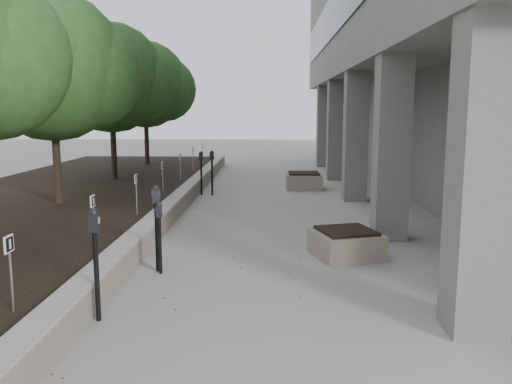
# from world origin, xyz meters

# --- Properties ---
(ground) EXTENTS (90.00, 90.00, 0.00)m
(ground) POSITION_xyz_m (0.00, 0.00, 0.00)
(ground) COLOR gray
(ground) RESTS_ON ground
(retaining_wall) EXTENTS (0.39, 26.00, 0.50)m
(retaining_wall) POSITION_xyz_m (-1.82, 9.00, 0.25)
(retaining_wall) COLOR gray
(retaining_wall) RESTS_ON ground
(planting_bed) EXTENTS (7.00, 26.00, 0.40)m
(planting_bed) POSITION_xyz_m (-5.50, 9.00, 0.20)
(planting_bed) COLOR black
(planting_bed) RESTS_ON ground
(crabapple_tree_3) EXTENTS (4.60, 4.00, 5.44)m
(crabapple_tree_3) POSITION_xyz_m (-4.80, 8.00, 3.12)
(crabapple_tree_3) COLOR #244B1C
(crabapple_tree_3) RESTS_ON planting_bed
(crabapple_tree_4) EXTENTS (4.60, 4.00, 5.44)m
(crabapple_tree_4) POSITION_xyz_m (-4.80, 13.00, 3.12)
(crabapple_tree_4) COLOR #244B1C
(crabapple_tree_4) RESTS_ON planting_bed
(crabapple_tree_5) EXTENTS (4.60, 4.00, 5.44)m
(crabapple_tree_5) POSITION_xyz_m (-4.80, 18.00, 3.12)
(crabapple_tree_5) COLOR #244B1C
(crabapple_tree_5) RESTS_ON planting_bed
(parking_sign_2) EXTENTS (0.04, 0.22, 0.96)m
(parking_sign_2) POSITION_xyz_m (-2.35, 0.50, 0.88)
(parking_sign_2) COLOR black
(parking_sign_2) RESTS_ON planting_bed
(parking_sign_3) EXTENTS (0.04, 0.22, 0.96)m
(parking_sign_3) POSITION_xyz_m (-2.35, 3.50, 0.88)
(parking_sign_3) COLOR black
(parking_sign_3) RESTS_ON planting_bed
(parking_sign_4) EXTENTS (0.04, 0.22, 0.96)m
(parking_sign_4) POSITION_xyz_m (-2.35, 6.50, 0.88)
(parking_sign_4) COLOR black
(parking_sign_4) RESTS_ON planting_bed
(parking_sign_5) EXTENTS (0.04, 0.22, 0.96)m
(parking_sign_5) POSITION_xyz_m (-2.35, 9.50, 0.88)
(parking_sign_5) COLOR black
(parking_sign_5) RESTS_ON planting_bed
(parking_sign_6) EXTENTS (0.04, 0.22, 0.96)m
(parking_sign_6) POSITION_xyz_m (-2.35, 12.50, 0.88)
(parking_sign_6) COLOR black
(parking_sign_6) RESTS_ON planting_bed
(parking_sign_7) EXTENTS (0.04, 0.22, 0.96)m
(parking_sign_7) POSITION_xyz_m (-2.35, 15.50, 0.88)
(parking_sign_7) COLOR black
(parking_sign_7) RESTS_ON planting_bed
(parking_sign_8) EXTENTS (0.04, 0.22, 0.96)m
(parking_sign_8) POSITION_xyz_m (-2.35, 18.50, 0.88)
(parking_sign_8) COLOR black
(parking_sign_8) RESTS_ON planting_bed
(parking_meter_1) EXTENTS (0.15, 0.11, 1.56)m
(parking_meter_1) POSITION_xyz_m (-1.55, 1.21, 0.78)
(parking_meter_1) COLOR black
(parking_meter_1) RESTS_ON ground
(parking_meter_2) EXTENTS (0.18, 0.15, 1.55)m
(parking_meter_2) POSITION_xyz_m (-1.22, 3.46, 0.77)
(parking_meter_2) COLOR black
(parking_meter_2) RESTS_ON ground
(parking_meter_3) EXTENTS (0.13, 0.10, 1.27)m
(parking_meter_3) POSITION_xyz_m (-1.14, 3.31, 0.63)
(parking_meter_3) COLOR black
(parking_meter_3) RESTS_ON ground
(parking_meter_4) EXTENTS (0.16, 0.13, 1.47)m
(parking_meter_4) POSITION_xyz_m (-1.55, 11.91, 0.73)
(parking_meter_4) COLOR black
(parking_meter_4) RESTS_ON ground
(parking_meter_5) EXTENTS (0.17, 0.14, 1.50)m
(parking_meter_5) POSITION_xyz_m (-1.18, 11.85, 0.75)
(parking_meter_5) COLOR black
(parking_meter_5) RESTS_ON ground
(planter_front) EXTENTS (1.47, 1.47, 0.55)m
(planter_front) POSITION_xyz_m (2.25, 4.48, 0.27)
(planter_front) COLOR gray
(planter_front) RESTS_ON ground
(planter_back) EXTENTS (1.30, 1.30, 0.60)m
(planter_back) POSITION_xyz_m (1.96, 13.41, 0.30)
(planter_back) COLOR gray
(planter_back) RESTS_ON ground
(berry_scatter) EXTENTS (3.30, 14.10, 0.02)m
(berry_scatter) POSITION_xyz_m (-0.10, 5.00, 0.01)
(berry_scatter) COLOR #950A0D
(berry_scatter) RESTS_ON ground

